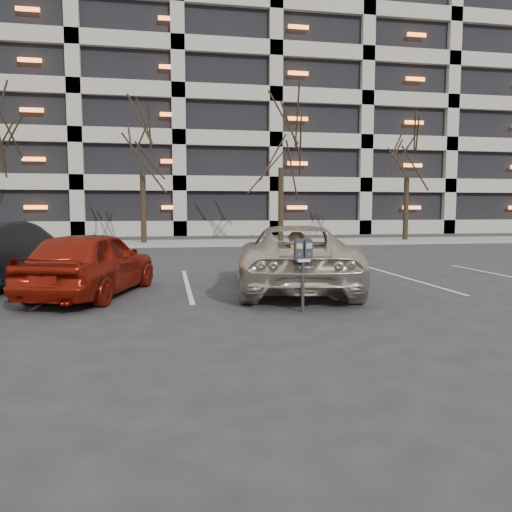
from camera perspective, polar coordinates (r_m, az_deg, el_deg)
name	(u,v)px	position (r m, az deg, el deg)	size (l,w,h in m)	color
ground	(264,300)	(9.79, 0.91, -5.04)	(140.00, 140.00, 0.00)	#28282B
sidewalk	(204,243)	(25.57, -5.94, 1.50)	(80.00, 4.00, 0.12)	gray
stall_lines	(187,284)	(11.89, -7.87, -3.21)	(16.90, 5.20, 0.00)	silver
parking_garage	(324,124)	(46.06, 7.80, 14.67)	(52.00, 20.00, 19.00)	black
tree_b	(142,122)	(25.83, -12.95, 14.65)	(3.65, 3.65, 8.30)	black
tree_c	(281,121)	(26.50, 2.90, 15.18)	(3.83, 3.83, 8.70)	black
tree_d	(408,138)	(28.76, 16.97, 12.76)	(3.40, 3.40, 7.74)	black
parking_meter	(303,257)	(8.53, 5.40, -0.10)	(0.33, 0.15, 1.25)	black
suv_silver	(294,257)	(11.06, 4.42, -0.14)	(3.19, 5.43, 1.43)	beige
car_red	(91,263)	(10.68, -18.30, -0.76)	(1.61, 3.99, 1.36)	maroon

